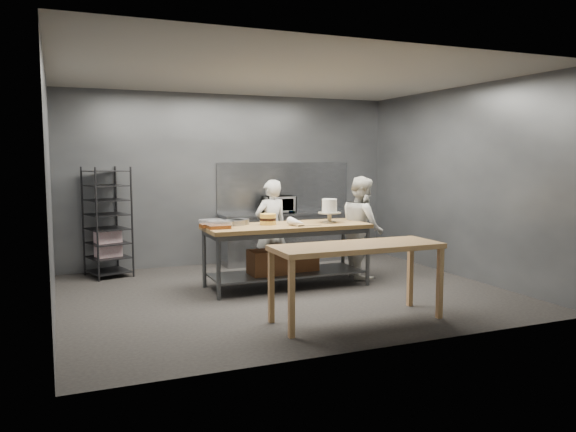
{
  "coord_description": "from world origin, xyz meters",
  "views": [
    {
      "loc": [
        -2.93,
        -7.17,
        1.9
      ],
      "look_at": [
        0.16,
        0.29,
        1.05
      ],
      "focal_mm": 35.0,
      "sensor_mm": 36.0,
      "label": 1
    }
  ],
  "objects_px": {
    "near_counter": "(357,252)",
    "speed_rack": "(107,223)",
    "chef_behind": "(271,228)",
    "frosted_cake_stand": "(329,208)",
    "microwave": "(279,204)",
    "work_table": "(285,248)",
    "chef_right": "(362,227)",
    "layer_cake": "(268,219)"
  },
  "relations": [
    {
      "from": "work_table",
      "to": "chef_right",
      "type": "xyz_separation_m",
      "value": [
        1.38,
        0.15,
        0.23
      ]
    },
    {
      "from": "chef_right",
      "to": "frosted_cake_stand",
      "type": "xyz_separation_m",
      "value": [
        -0.67,
        -0.18,
        0.34
      ]
    },
    {
      "from": "frosted_cake_stand",
      "to": "layer_cake",
      "type": "relative_size",
      "value": 1.53
    },
    {
      "from": "layer_cake",
      "to": "speed_rack",
      "type": "bearing_deg",
      "value": 141.59
    },
    {
      "from": "near_counter",
      "to": "speed_rack",
      "type": "bearing_deg",
      "value": 123.85
    },
    {
      "from": "speed_rack",
      "to": "near_counter",
      "type": "bearing_deg",
      "value": -56.15
    },
    {
      "from": "speed_rack",
      "to": "chef_right",
      "type": "distance_m",
      "value": 4.05
    },
    {
      "from": "near_counter",
      "to": "chef_behind",
      "type": "relative_size",
      "value": 1.29
    },
    {
      "from": "chef_behind",
      "to": "chef_right",
      "type": "relative_size",
      "value": 0.96
    },
    {
      "from": "frosted_cake_stand",
      "to": "speed_rack",
      "type": "bearing_deg",
      "value": 149.71
    },
    {
      "from": "chef_behind",
      "to": "frosted_cake_stand",
      "type": "xyz_separation_m",
      "value": [
        0.65,
        -0.77,
        0.37
      ]
    },
    {
      "from": "work_table",
      "to": "chef_behind",
      "type": "distance_m",
      "value": 0.77
    },
    {
      "from": "chef_behind",
      "to": "layer_cake",
      "type": "relative_size",
      "value": 6.61
    },
    {
      "from": "microwave",
      "to": "near_counter",
      "type": "bearing_deg",
      "value": -97.69
    },
    {
      "from": "speed_rack",
      "to": "chef_behind",
      "type": "height_order",
      "value": "speed_rack"
    },
    {
      "from": "chef_right",
      "to": "near_counter",
      "type": "bearing_deg",
      "value": 160.62
    },
    {
      "from": "speed_rack",
      "to": "frosted_cake_stand",
      "type": "bearing_deg",
      "value": -30.29
    },
    {
      "from": "chef_behind",
      "to": "layer_cake",
      "type": "xyz_separation_m",
      "value": [
        -0.3,
        -0.66,
        0.23
      ]
    },
    {
      "from": "frosted_cake_stand",
      "to": "chef_right",
      "type": "bearing_deg",
      "value": 14.99
    },
    {
      "from": "speed_rack",
      "to": "layer_cake",
      "type": "relative_size",
      "value": 7.48
    },
    {
      "from": "chef_behind",
      "to": "layer_cake",
      "type": "height_order",
      "value": "chef_behind"
    },
    {
      "from": "speed_rack",
      "to": "frosted_cake_stand",
      "type": "xyz_separation_m",
      "value": [
        3.05,
        -1.78,
        0.28
      ]
    },
    {
      "from": "chef_right",
      "to": "microwave",
      "type": "xyz_separation_m",
      "value": [
        -0.75,
        1.68,
        0.25
      ]
    },
    {
      "from": "speed_rack",
      "to": "frosted_cake_stand",
      "type": "relative_size",
      "value": 4.89
    },
    {
      "from": "chef_right",
      "to": "speed_rack",
      "type": "bearing_deg",
      "value": 78.66
    },
    {
      "from": "chef_right",
      "to": "microwave",
      "type": "relative_size",
      "value": 2.96
    },
    {
      "from": "chef_behind",
      "to": "microwave",
      "type": "xyz_separation_m",
      "value": [
        0.56,
        1.09,
        0.28
      ]
    },
    {
      "from": "near_counter",
      "to": "frosted_cake_stand",
      "type": "relative_size",
      "value": 5.59
    },
    {
      "from": "chef_right",
      "to": "microwave",
      "type": "bearing_deg",
      "value": 36.05
    },
    {
      "from": "near_counter",
      "to": "frosted_cake_stand",
      "type": "bearing_deg",
      "value": 72.67
    },
    {
      "from": "speed_rack",
      "to": "microwave",
      "type": "relative_size",
      "value": 3.23
    },
    {
      "from": "microwave",
      "to": "work_table",
      "type": "bearing_deg",
      "value": -109.06
    },
    {
      "from": "chef_right",
      "to": "chef_behind",
      "type": "bearing_deg",
      "value": 77.71
    },
    {
      "from": "near_counter",
      "to": "microwave",
      "type": "distance_m",
      "value": 3.79
    },
    {
      "from": "work_table",
      "to": "chef_behind",
      "type": "bearing_deg",
      "value": 84.73
    },
    {
      "from": "frosted_cake_stand",
      "to": "layer_cake",
      "type": "height_order",
      "value": "frosted_cake_stand"
    },
    {
      "from": "speed_rack",
      "to": "frosted_cake_stand",
      "type": "height_order",
      "value": "speed_rack"
    },
    {
      "from": "microwave",
      "to": "chef_right",
      "type": "bearing_deg",
      "value": -65.91
    },
    {
      "from": "microwave",
      "to": "frosted_cake_stand",
      "type": "height_order",
      "value": "frosted_cake_stand"
    },
    {
      "from": "near_counter",
      "to": "chef_right",
      "type": "height_order",
      "value": "chef_right"
    },
    {
      "from": "near_counter",
      "to": "frosted_cake_stand",
      "type": "distance_m",
      "value": 2.0
    },
    {
      "from": "work_table",
      "to": "microwave",
      "type": "xyz_separation_m",
      "value": [
        0.63,
        1.83,
        0.48
      ]
    }
  ]
}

